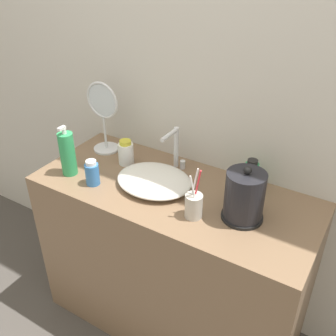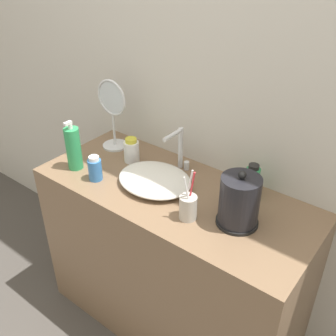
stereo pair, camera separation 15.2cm
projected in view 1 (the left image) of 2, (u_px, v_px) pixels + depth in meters
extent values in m
cube|color=beige|center=(209.00, 57.00, 1.59)|extent=(6.00, 0.04, 2.60)
cube|color=brown|center=(173.00, 261.00, 1.85)|extent=(1.21, 0.51, 0.81)
ellipsoid|color=silver|center=(154.00, 180.00, 1.65)|extent=(0.33, 0.27, 0.05)
cylinder|color=silver|center=(176.00, 148.00, 1.75)|extent=(0.02, 0.02, 0.20)
cylinder|color=silver|center=(169.00, 135.00, 1.66)|extent=(0.02, 0.12, 0.02)
cylinder|color=silver|center=(183.00, 165.00, 1.78)|extent=(0.02, 0.02, 0.04)
cylinder|color=black|center=(242.00, 216.00, 1.48)|extent=(0.16, 0.16, 0.01)
cylinder|color=black|center=(244.00, 196.00, 1.43)|extent=(0.15, 0.15, 0.20)
sphere|color=black|center=(248.00, 170.00, 1.37)|extent=(0.03, 0.03, 0.03)
cylinder|color=#B7B2A8|center=(194.00, 206.00, 1.47)|extent=(0.07, 0.07, 0.10)
cylinder|color=white|center=(194.00, 193.00, 1.42)|extent=(0.04, 0.02, 0.15)
cylinder|color=#E5333F|center=(197.00, 188.00, 1.43)|extent=(0.04, 0.02, 0.17)
cylinder|color=white|center=(193.00, 188.00, 1.44)|extent=(0.03, 0.03, 0.17)
cylinder|color=#2D9956|center=(68.00, 154.00, 1.70)|extent=(0.07, 0.07, 0.20)
cylinder|color=white|center=(64.00, 131.00, 1.64)|extent=(0.02, 0.02, 0.02)
cube|color=white|center=(61.00, 128.00, 1.62)|extent=(0.02, 0.04, 0.01)
cylinder|color=#3370B7|center=(92.00, 174.00, 1.66)|extent=(0.06, 0.06, 0.09)
cylinder|color=white|center=(91.00, 163.00, 1.63)|extent=(0.04, 0.04, 0.02)
cylinder|color=#2D9956|center=(251.00, 176.00, 1.62)|extent=(0.06, 0.06, 0.12)
cylinder|color=black|center=(253.00, 162.00, 1.58)|extent=(0.04, 0.04, 0.02)
cylinder|color=white|center=(126.00, 154.00, 1.80)|extent=(0.07, 0.07, 0.10)
cylinder|color=gold|center=(125.00, 142.00, 1.77)|extent=(0.05, 0.05, 0.02)
cylinder|color=silver|center=(107.00, 148.00, 1.94)|extent=(0.12, 0.12, 0.01)
cylinder|color=silver|center=(105.00, 133.00, 1.89)|extent=(0.01, 0.01, 0.16)
torus|color=silver|center=(102.00, 100.00, 1.80)|extent=(0.18, 0.01, 0.18)
cylinder|color=silver|center=(102.00, 100.00, 1.80)|extent=(0.15, 0.00, 0.15)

